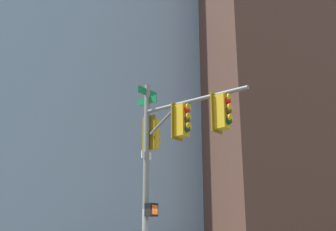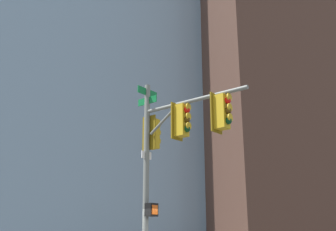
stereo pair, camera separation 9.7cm
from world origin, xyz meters
The scene contains 3 objects.
signal_pole_assembly centered at (0.68, 0.96, 4.53)m, with size 3.44×2.74×6.61m.
building_brick_nearside centered at (-27.90, 18.56, 26.87)m, with size 24.68×16.13×53.73m, color #4C3328.
building_glass_tower centered at (-38.40, 2.25, 30.94)m, with size 26.04×26.24×61.88m, color #7A99B2.
Camera 2 is at (12.42, -1.80, 1.81)m, focal length 42.37 mm.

